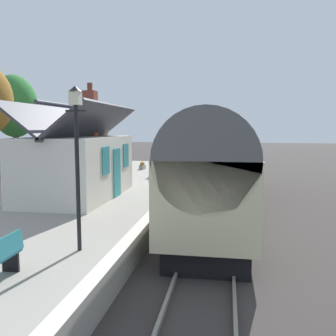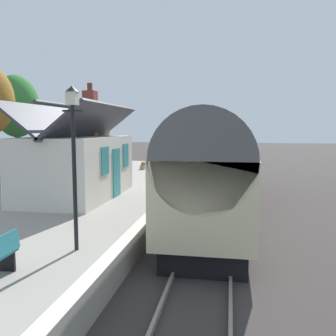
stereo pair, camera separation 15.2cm
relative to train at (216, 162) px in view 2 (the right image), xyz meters
name	(u,v)px [view 2 (the right image)]	position (x,y,z in m)	size (l,w,h in m)	color
ground_plane	(194,213)	(-0.93, 0.90, -2.21)	(160.00, 160.00, 0.00)	#383330
platform	(102,201)	(-0.93, 5.20, -1.81)	(32.00, 6.61, 0.80)	gray
platform_edge_coping	(168,195)	(-0.93, 2.08, -1.40)	(32.00, 0.36, 0.02)	beige
rail_near	(231,213)	(-0.93, -0.72, -2.14)	(52.00, 0.08, 0.14)	gray
rail_far	(198,212)	(-0.93, 0.72, -2.14)	(52.00, 0.08, 0.14)	gray
train	(216,162)	(0.00, 0.00, 0.00)	(16.41, 2.73, 4.32)	black
station_building	(78,164)	(-2.04, 5.85, 0.04)	(6.46, 3.47, 5.07)	silver
bench_by_lamp	(166,163)	(8.70, 3.88, -0.93)	(1.41, 0.46, 0.88)	#26727F
bench_mid_platform	(156,169)	(4.89, 3.83, -0.93)	(1.41, 0.47, 0.88)	#26727F
planter_edge_far	(185,165)	(7.97, 2.47, -1.00)	(0.47, 0.47, 0.83)	teal
planter_by_door	(168,171)	(5.14, 3.14, -1.05)	(0.49, 0.49, 0.73)	black
planter_edge_near	(143,165)	(8.70, 5.61, -1.14)	(0.88, 0.32, 0.56)	gray
lamp_post_platform	(73,138)	(-8.47, 3.02, 1.33)	(0.32, 0.50, 3.96)	black
tree_far_left	(16,107)	(9.16, 15.90, 3.24)	(3.89, 3.37, 7.91)	#4C3828
tree_mid_background	(92,127)	(12.42, 11.00, 1.69)	(3.08, 3.08, 5.80)	#4C3828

